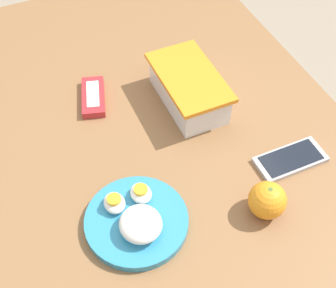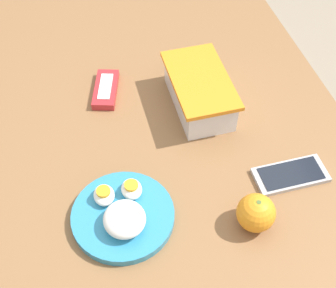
% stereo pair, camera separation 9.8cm
% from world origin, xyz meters
% --- Properties ---
extents(ground_plane, '(10.00, 10.00, 0.00)m').
position_xyz_m(ground_plane, '(0.00, 0.00, 0.00)').
color(ground_plane, gray).
extents(table, '(1.23, 0.91, 0.70)m').
position_xyz_m(table, '(0.00, 0.00, 0.61)').
color(table, brown).
rests_on(table, ground_plane).
extents(food_container, '(0.22, 0.13, 0.08)m').
position_xyz_m(food_container, '(-0.05, 0.14, 0.74)').
color(food_container, white).
rests_on(food_container, table).
extents(orange_fruit, '(0.07, 0.07, 0.07)m').
position_xyz_m(orange_fruit, '(0.28, 0.14, 0.74)').
color(orange_fruit, orange).
rests_on(orange_fruit, table).
extents(rice_plate, '(0.20, 0.20, 0.06)m').
position_xyz_m(rice_plate, '(0.21, -0.09, 0.72)').
color(rice_plate, teal).
rests_on(rice_plate, table).
extents(candy_bar, '(0.13, 0.09, 0.02)m').
position_xyz_m(candy_bar, '(-0.15, -0.06, 0.71)').
color(candy_bar, '#B7282D').
rests_on(candy_bar, table).
extents(cell_phone, '(0.07, 0.15, 0.01)m').
position_xyz_m(cell_phone, '(0.20, 0.26, 0.71)').
color(cell_phone, '#ADADB2').
rests_on(cell_phone, table).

